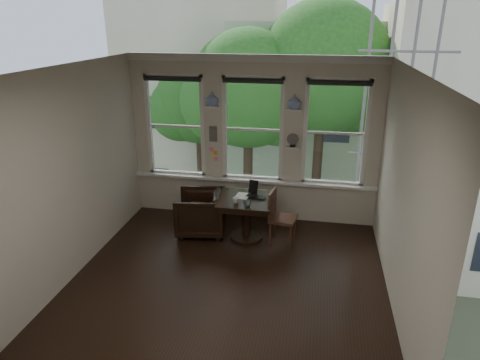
% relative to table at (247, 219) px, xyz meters
% --- Properties ---
extents(ground, '(4.50, 4.50, 0.00)m').
position_rel_table_xyz_m(ground, '(-0.05, -1.29, -0.38)').
color(ground, black).
rests_on(ground, ground).
extents(ceiling, '(4.50, 4.50, 0.00)m').
position_rel_table_xyz_m(ceiling, '(-0.05, -1.29, 2.62)').
color(ceiling, silver).
rests_on(ceiling, ground).
extents(wall_back, '(4.50, 0.00, 4.50)m').
position_rel_table_xyz_m(wall_back, '(-0.05, 0.96, 1.12)').
color(wall_back, beige).
rests_on(wall_back, ground).
extents(wall_front, '(4.50, 0.00, 4.50)m').
position_rel_table_xyz_m(wall_front, '(-0.05, -3.54, 1.12)').
color(wall_front, beige).
rests_on(wall_front, ground).
extents(wall_left, '(0.00, 4.50, 4.50)m').
position_rel_table_xyz_m(wall_left, '(-2.30, -1.29, 1.12)').
color(wall_left, beige).
rests_on(wall_left, ground).
extents(wall_right, '(0.00, 4.50, 4.50)m').
position_rel_table_xyz_m(wall_right, '(2.20, -1.29, 1.12)').
color(wall_right, beige).
rests_on(wall_right, ground).
extents(window_left, '(1.10, 0.12, 1.90)m').
position_rel_table_xyz_m(window_left, '(-1.50, 0.96, 1.32)').
color(window_left, white).
rests_on(window_left, ground).
extents(window_center, '(1.10, 0.12, 1.90)m').
position_rel_table_xyz_m(window_center, '(-0.05, 0.96, 1.32)').
color(window_center, white).
rests_on(window_center, ground).
extents(window_right, '(1.10, 0.12, 1.90)m').
position_rel_table_xyz_m(window_right, '(1.40, 0.96, 1.32)').
color(window_right, white).
rests_on(window_right, ground).
extents(shelf_left, '(0.26, 0.16, 0.03)m').
position_rel_table_xyz_m(shelf_left, '(-0.77, 0.86, 1.73)').
color(shelf_left, white).
rests_on(shelf_left, ground).
extents(shelf_right, '(0.26, 0.16, 0.03)m').
position_rel_table_xyz_m(shelf_right, '(0.68, 0.86, 1.73)').
color(shelf_right, white).
rests_on(shelf_right, ground).
extents(intercom, '(0.14, 0.06, 0.28)m').
position_rel_table_xyz_m(intercom, '(-0.77, 0.89, 1.23)').
color(intercom, '#59544F').
rests_on(intercom, ground).
extents(sticky_notes, '(0.16, 0.01, 0.24)m').
position_rel_table_xyz_m(sticky_notes, '(-0.77, 0.89, 0.88)').
color(sticky_notes, pink).
rests_on(sticky_notes, ground).
extents(desk_fan, '(0.20, 0.20, 0.24)m').
position_rel_table_xyz_m(desk_fan, '(0.68, 0.84, 1.16)').
color(desk_fan, '#59544F').
rests_on(desk_fan, ground).
extents(vase_left, '(0.24, 0.24, 0.25)m').
position_rel_table_xyz_m(vase_left, '(-0.77, 0.86, 1.86)').
color(vase_left, white).
rests_on(vase_left, shelf_left).
extents(vase_right, '(0.24, 0.24, 0.25)m').
position_rel_table_xyz_m(vase_right, '(0.68, 0.86, 1.86)').
color(vase_right, white).
rests_on(vase_right, shelf_right).
extents(table, '(0.90, 0.90, 0.75)m').
position_rel_table_xyz_m(table, '(0.00, 0.00, 0.00)').
color(table, black).
rests_on(table, ground).
extents(armchair_left, '(0.95, 0.93, 0.76)m').
position_rel_table_xyz_m(armchair_left, '(-0.83, 0.08, 0.01)').
color(armchair_left, black).
rests_on(armchair_left, ground).
extents(cushion_red, '(0.45, 0.45, 0.06)m').
position_rel_table_xyz_m(cushion_red, '(-0.83, 0.08, 0.08)').
color(cushion_red, maroon).
rests_on(cushion_red, armchair_left).
extents(side_chair_right, '(0.48, 0.48, 0.92)m').
position_rel_table_xyz_m(side_chair_right, '(0.62, -0.04, 0.09)').
color(side_chair_right, '#412617').
rests_on(side_chair_right, ground).
extents(laptop, '(0.38, 0.30, 0.03)m').
position_rel_table_xyz_m(laptop, '(0.13, 0.02, 0.39)').
color(laptop, black).
rests_on(laptop, table).
extents(mug, '(0.12, 0.12, 0.09)m').
position_rel_table_xyz_m(mug, '(-0.15, -0.21, 0.42)').
color(mug, white).
rests_on(mug, table).
extents(drinking_glass, '(0.13, 0.13, 0.10)m').
position_rel_table_xyz_m(drinking_glass, '(0.06, -0.32, 0.42)').
color(drinking_glass, white).
rests_on(drinking_glass, table).
extents(tablet, '(0.17, 0.11, 0.22)m').
position_rel_table_xyz_m(tablet, '(0.07, 0.28, 0.48)').
color(tablet, black).
rests_on(tablet, table).
extents(papers, '(0.24, 0.32, 0.00)m').
position_rel_table_xyz_m(papers, '(-0.09, 0.09, 0.38)').
color(papers, silver).
rests_on(papers, table).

